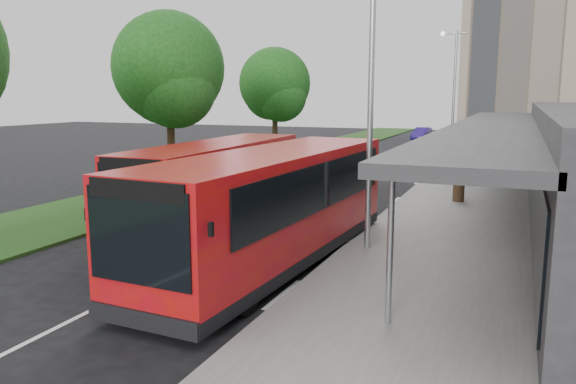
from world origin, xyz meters
name	(u,v)px	position (x,y,z in m)	size (l,w,h in m)	color
ground	(202,255)	(0.00, 0.00, 0.00)	(120.00, 120.00, 0.00)	black
pavement	(479,173)	(6.00, 20.00, 0.07)	(5.00, 80.00, 0.15)	gray
grass_verge	(269,163)	(-7.00, 20.00, 0.05)	(5.00, 80.00, 0.10)	#1F4014
lane_centre_line	(351,180)	(0.00, 15.00, 0.01)	(0.12, 70.00, 0.01)	silver
kerb_dashes	(427,174)	(3.30, 19.00, 0.01)	(0.12, 56.00, 0.01)	silver
tree_mid	(169,76)	(-7.01, 9.05, 5.28)	(5.08, 5.08, 8.17)	#351F15
tree_far	(275,88)	(-7.01, 21.05, 4.82)	(4.65, 4.65, 7.47)	#351F15
lamp_post_near	(368,83)	(4.12, 2.00, 4.72)	(1.44, 0.28, 8.00)	gray
lamp_post_far	(453,89)	(4.12, 22.00, 4.72)	(1.44, 0.28, 8.00)	gray
bus_main	(273,207)	(2.18, 0.04, 1.53)	(3.26, 10.67, 2.98)	#B01709
bus_second	(217,182)	(-1.70, 3.92, 1.42)	(2.79, 9.88, 2.77)	#B01709
litter_bin	(459,191)	(5.84, 10.28, 0.56)	(0.46, 0.46, 0.83)	#362516
bollard	(465,167)	(5.39, 17.75, 0.66)	(0.16, 0.16, 1.02)	#D5BB0B
car_near	(437,138)	(1.36, 37.00, 0.67)	(1.57, 3.91, 1.33)	#5B1F0D
car_far	(422,134)	(-0.89, 42.92, 0.63)	(1.32, 3.80, 1.25)	navy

